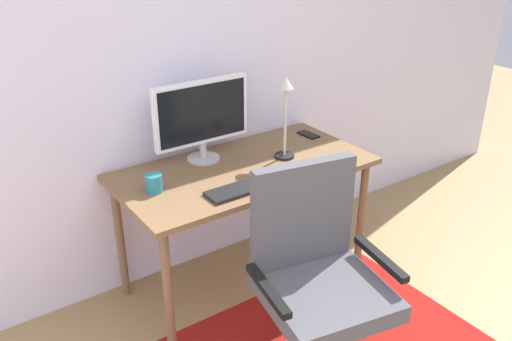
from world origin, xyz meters
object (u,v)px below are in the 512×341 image
object	(u,v)px
keyboard	(247,187)
desk_lamp	(285,109)
monitor	(202,115)
coffee_cup	(154,183)
office_chair	(317,301)
desk	(245,179)
computer_mouse	(301,169)
cell_phone	(308,135)

from	to	relation	value
keyboard	desk_lamp	size ratio (longest dim) A/B	0.95
monitor	desk_lamp	size ratio (longest dim) A/B	1.22
coffee_cup	keyboard	bearing A→B (deg)	-31.14
office_chair	monitor	bearing A→B (deg)	99.52
desk	office_chair	size ratio (longest dim) A/B	1.33
monitor	office_chair	size ratio (longest dim) A/B	0.53
desk	keyboard	world-z (taller)	keyboard
desk	coffee_cup	size ratio (longest dim) A/B	15.31
desk	computer_mouse	size ratio (longest dim) A/B	13.17
monitor	cell_phone	distance (m)	0.75
monitor	coffee_cup	bearing A→B (deg)	-153.27
desk	office_chair	world-z (taller)	office_chair
desk	office_chair	bearing A→B (deg)	-101.19
keyboard	desk_lamp	xyz separation A→B (m)	(0.38, 0.20, 0.27)
desk	desk_lamp	xyz separation A→B (m)	(0.25, -0.02, 0.35)
office_chair	keyboard	bearing A→B (deg)	98.51
monitor	desk_lamp	xyz separation A→B (m)	(0.38, -0.23, 0.02)
keyboard	computer_mouse	xyz separation A→B (m)	(0.33, -0.01, 0.01)
desk_lamp	office_chair	xyz separation A→B (m)	(-0.41, -0.77, -0.58)
computer_mouse	desk_lamp	xyz separation A→B (m)	(0.05, 0.21, 0.26)
monitor	cell_phone	size ratio (longest dim) A/B	3.94
computer_mouse	coffee_cup	size ratio (longest dim) A/B	1.16
keyboard	coffee_cup	bearing A→B (deg)	148.86
monitor	desk	bearing A→B (deg)	-57.34
coffee_cup	cell_phone	size ratio (longest dim) A/B	0.64
cell_phone	office_chair	world-z (taller)	office_chair
keyboard	coffee_cup	xyz separation A→B (m)	(-0.39, 0.23, 0.04)
desk	coffee_cup	xyz separation A→B (m)	(-0.52, 0.01, 0.12)
keyboard	desk_lamp	distance (m)	0.51
desk	computer_mouse	distance (m)	0.32
desk	coffee_cup	bearing A→B (deg)	178.78
desk_lamp	cell_phone	bearing A→B (deg)	28.76
desk_lamp	coffee_cup	bearing A→B (deg)	177.50
coffee_cup	computer_mouse	bearing A→B (deg)	-18.52
cell_phone	desk_lamp	xyz separation A→B (m)	(-0.32, -0.18, 0.27)
computer_mouse	office_chair	xyz separation A→B (m)	(-0.36, -0.57, -0.32)
desk	cell_phone	bearing A→B (deg)	15.00
keyboard	cell_phone	world-z (taller)	keyboard
desk	desk_lamp	size ratio (longest dim) A/B	3.03
computer_mouse	coffee_cup	bearing A→B (deg)	161.48
desk	coffee_cup	distance (m)	0.53
monitor	office_chair	xyz separation A→B (m)	(-0.03, -1.00, -0.56)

